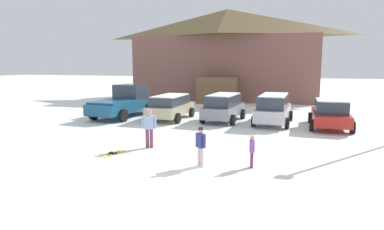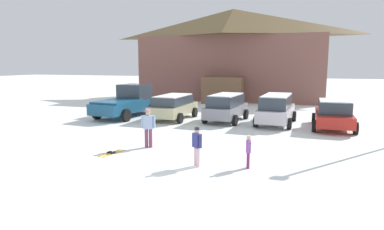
% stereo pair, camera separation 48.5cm
% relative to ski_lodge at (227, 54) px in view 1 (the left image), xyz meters
% --- Properties ---
extents(ground, '(160.00, 160.00, 0.00)m').
position_rel_ski_lodge_xyz_m(ground, '(3.34, -26.23, -4.53)').
color(ground, white).
extents(ski_lodge, '(18.37, 9.48, 8.92)m').
position_rel_ski_lodge_xyz_m(ski_lodge, '(0.00, 0.00, 0.00)').
color(ski_lodge, brown).
rests_on(ski_lodge, ground).
extents(parked_beige_suv, '(2.22, 4.38, 1.58)m').
position_rel_ski_lodge_xyz_m(parked_beige_suv, '(-0.74, -13.95, -3.67)').
color(parked_beige_suv, tan).
rests_on(parked_beige_suv, ground).
extents(parked_grey_wagon, '(2.32, 4.26, 1.71)m').
position_rel_ski_lodge_xyz_m(parked_grey_wagon, '(2.68, -13.58, -3.61)').
color(parked_grey_wagon, gray).
rests_on(parked_grey_wagon, ground).
extents(parked_silver_wagon, '(2.21, 4.77, 1.77)m').
position_rel_ski_lodge_xyz_m(parked_silver_wagon, '(5.74, -13.62, -3.58)').
color(parked_silver_wagon, silver).
rests_on(parked_silver_wagon, ground).
extents(parked_red_sedan, '(2.24, 4.44, 1.62)m').
position_rel_ski_lodge_xyz_m(parked_red_sedan, '(8.89, -14.05, -3.71)').
color(parked_red_sedan, red).
rests_on(parked_red_sedan, ground).
extents(pickup_truck, '(2.81, 5.60, 2.15)m').
position_rel_ski_lodge_xyz_m(pickup_truck, '(-4.15, -13.83, -3.54)').
color(pickup_truck, navy).
rests_on(pickup_truck, ground).
extents(skier_adult_in_blue_parka, '(0.60, 0.34, 1.67)m').
position_rel_ski_lodge_xyz_m(skier_adult_in_blue_parka, '(1.11, -21.30, -3.59)').
color(skier_adult_in_blue_parka, '#7B3A56').
rests_on(skier_adult_in_blue_parka, ground).
extents(skier_teen_in_navy_coat, '(0.42, 0.37, 1.41)m').
position_rel_ski_lodge_xyz_m(skier_teen_in_navy_coat, '(3.96, -23.24, -3.73)').
color(skier_teen_in_navy_coat, beige).
rests_on(skier_teen_in_navy_coat, ground).
extents(skier_child_in_purple_jacket, '(0.21, 0.43, 1.16)m').
position_rel_ski_lodge_xyz_m(skier_child_in_purple_jacket, '(5.70, -22.84, -3.87)').
color(skier_child_in_purple_jacket, '#7A2A5D').
rests_on(skier_child_in_purple_jacket, ground).
extents(pair_of_skis, '(0.50, 1.33, 0.08)m').
position_rel_ski_lodge_xyz_m(pair_of_skis, '(0.15, -22.70, -4.51)').
color(pair_of_skis, gold).
rests_on(pair_of_skis, ground).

